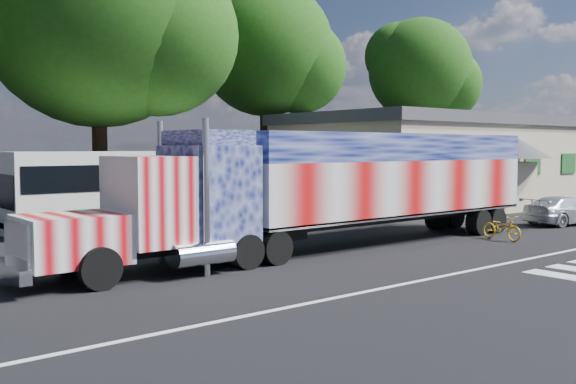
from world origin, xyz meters
TOP-DOWN VIEW (x-y plane):
  - ground at (0.00, 0.00)m, footprint 100.00×100.00m
  - lane_markings at (1.71, -3.77)m, footprint 30.00×2.67m
  - semi_truck at (1.49, 2.11)m, footprint 19.32×3.05m
  - coach_bus at (-1.04, 11.42)m, footprint 10.99×2.56m
  - hall_building at (19.92, 10.86)m, footprint 22.40×12.80m
  - parked_car at (13.76, 0.72)m, footprint 4.46×2.36m
  - woman at (-7.23, 1.48)m, footprint 0.65×0.50m
  - bicycle at (7.40, -0.21)m, footprint 0.84×1.79m
  - tree_n_mid at (-0.95, 15.56)m, footprint 11.45×10.90m
  - tree_far_ne at (25.01, 18.03)m, footprint 8.08×7.70m
  - tree_ne_a at (10.78, 18.30)m, footprint 8.68×8.27m

SIDE VIEW (x-z plane):
  - ground at x=0.00m, z-range 0.00..0.00m
  - lane_markings at x=1.71m, z-range 0.00..0.01m
  - bicycle at x=7.40m, z-range 0.00..0.90m
  - parked_car at x=13.76m, z-range 0.00..1.23m
  - woman at x=-7.23m, z-range 0.00..1.60m
  - coach_bus at x=-1.04m, z-range 0.06..3.25m
  - semi_truck at x=1.49m, z-range 0.06..4.18m
  - hall_building at x=19.92m, z-range 0.02..5.22m
  - tree_far_ne at x=25.01m, z-range 2.57..15.54m
  - tree_ne_a at x=10.78m, z-range 2.56..16.09m
  - tree_n_mid at x=-0.95m, z-range 2.08..17.25m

